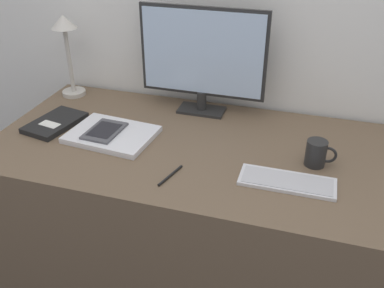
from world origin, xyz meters
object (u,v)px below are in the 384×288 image
(coffee_mug, at_px, (317,153))
(pen, at_px, (170,175))
(laptop, at_px, (112,135))
(ereader, at_px, (105,131))
(notebook, at_px, (55,123))
(monitor, at_px, (202,57))
(desk_lamp, at_px, (66,42))
(keyboard, at_px, (287,182))

(coffee_mug, relative_size, pen, 0.81)
(laptop, bearing_deg, pen, -31.47)
(ereader, height_order, notebook, ereader)
(notebook, relative_size, coffee_mug, 2.50)
(laptop, bearing_deg, monitor, 49.86)
(desk_lamp, bearing_deg, keyboard, -22.63)
(monitor, xyz_separation_m, notebook, (-0.55, -0.31, -0.24))
(notebook, height_order, coffee_mug, coffee_mug)
(laptop, bearing_deg, coffee_mug, 2.04)
(keyboard, relative_size, laptop, 0.92)
(keyboard, height_order, notebook, notebook)
(keyboard, bearing_deg, monitor, 133.49)
(ereader, bearing_deg, laptop, 13.11)
(laptop, xyz_separation_m, ereader, (-0.03, -0.01, 0.02))
(monitor, distance_m, pen, 0.58)
(keyboard, relative_size, coffee_mug, 2.94)
(keyboard, height_order, desk_lamp, desk_lamp)
(laptop, xyz_separation_m, notebook, (-0.27, 0.02, -0.00))
(laptop, xyz_separation_m, pen, (0.31, -0.19, -0.01))
(keyboard, bearing_deg, desk_lamp, 157.37)
(notebook, xyz_separation_m, coffee_mug, (1.06, 0.00, 0.04))
(desk_lamp, height_order, notebook, desk_lamp)
(keyboard, bearing_deg, coffee_mug, 59.87)
(keyboard, xyz_separation_m, desk_lamp, (-1.06, 0.44, 0.25))
(notebook, distance_m, pen, 0.62)
(monitor, bearing_deg, ereader, -132.26)
(monitor, distance_m, desk_lamp, 0.64)
(monitor, height_order, keyboard, monitor)
(keyboard, distance_m, desk_lamp, 1.18)
(keyboard, height_order, pen, keyboard)
(keyboard, relative_size, notebook, 1.17)
(ereader, xyz_separation_m, notebook, (-0.24, 0.03, -0.02))
(monitor, relative_size, coffee_mug, 4.97)
(keyboard, distance_m, pen, 0.39)
(laptop, xyz_separation_m, coffee_mug, (0.78, 0.03, 0.04))
(monitor, height_order, pen, monitor)
(ereader, bearing_deg, notebook, 173.11)
(monitor, bearing_deg, pen, -86.13)
(laptop, distance_m, coffee_mug, 0.79)
(monitor, bearing_deg, laptop, -130.14)
(desk_lamp, distance_m, pen, 0.89)
(laptop, distance_m, notebook, 0.27)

